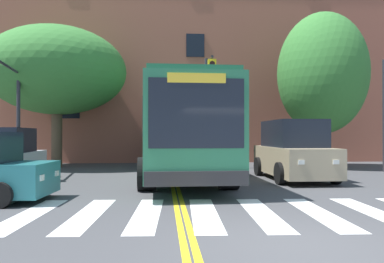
% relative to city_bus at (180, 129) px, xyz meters
% --- Properties ---
extents(ground_plane, '(120.00, 120.00, 0.00)m').
position_rel_city_bus_xyz_m(ground_plane, '(1.40, -9.59, -1.91)').
color(ground_plane, '#424244').
extents(crosswalk, '(15.44, 4.18, 0.01)m').
position_rel_city_bus_xyz_m(crosswalk, '(1.42, -7.27, -1.90)').
color(crosswalk, white).
rests_on(crosswalk, ground).
extents(lane_line_yellow_inner, '(0.12, 36.00, 0.01)m').
position_rel_city_bus_xyz_m(lane_line_yellow_inner, '(-0.37, 6.73, -1.91)').
color(lane_line_yellow_inner, gold).
rests_on(lane_line_yellow_inner, ground).
extents(lane_line_yellow_outer, '(0.12, 36.00, 0.01)m').
position_rel_city_bus_xyz_m(lane_line_yellow_outer, '(-0.21, 6.73, -1.91)').
color(lane_line_yellow_outer, gold).
rests_on(lane_line_yellow_outer, ground).
extents(city_bus, '(3.20, 12.47, 3.45)m').
position_rel_city_bus_xyz_m(city_bus, '(0.00, 0.00, 0.00)').
color(city_bus, '#28704C').
rests_on(city_bus, ground).
extents(car_silver_near_lane, '(2.26, 4.67, 1.92)m').
position_rel_city_bus_xyz_m(car_silver_near_lane, '(-6.12, -2.14, -1.05)').
color(car_silver_near_lane, '#B7BABF').
rests_on(car_silver_near_lane, ground).
extents(car_tan_far_lane, '(2.15, 4.66, 2.23)m').
position_rel_city_bus_xyz_m(car_tan_far_lane, '(4.22, -1.35, -0.86)').
color(car_tan_far_lane, tan).
rests_on(car_tan_far_lane, ground).
extents(car_navy_behind_bus, '(2.28, 4.57, 1.79)m').
position_rel_city_bus_xyz_m(car_navy_behind_bus, '(-0.52, 8.96, -1.10)').
color(car_navy_behind_bus, navy).
rests_on(car_navy_behind_bus, ground).
extents(traffic_light_far_corner, '(0.66, 3.62, 4.70)m').
position_rel_city_bus_xyz_m(traffic_light_far_corner, '(-6.82, 0.19, 1.32)').
color(traffic_light_far_corner, '#28282D').
rests_on(traffic_light_far_corner, ground).
extents(traffic_light_overhead, '(0.35, 2.91, 5.48)m').
position_rel_city_bus_xyz_m(traffic_light_overhead, '(1.43, 2.12, 1.71)').
color(traffic_light_overhead, '#28282D').
rests_on(traffic_light_overhead, ground).
extents(street_tree_curbside_large, '(4.70, 4.83, 7.93)m').
position_rel_city_bus_xyz_m(street_tree_curbside_large, '(7.44, 3.36, 2.90)').
color(street_tree_curbside_large, brown).
rests_on(street_tree_curbside_large, ground).
extents(street_tree_curbside_small, '(7.92, 7.73, 7.27)m').
position_rel_city_bus_xyz_m(street_tree_curbside_small, '(-6.17, 4.71, 3.09)').
color(street_tree_curbside_small, brown).
rests_on(street_tree_curbside_small, ground).
extents(building_facade, '(37.04, 6.35, 13.43)m').
position_rel_city_bus_xyz_m(building_facade, '(1.27, 10.49, 4.81)').
color(building_facade, '#9E5642').
rests_on(building_facade, ground).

